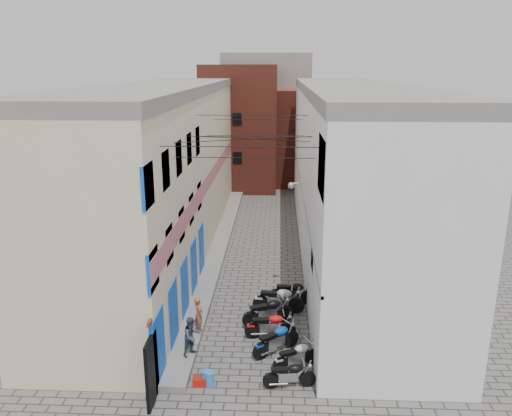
# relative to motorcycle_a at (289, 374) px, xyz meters

# --- Properties ---
(ground) EXTENTS (90.00, 90.00, 0.00)m
(ground) POSITION_rel_motorcycle_a_xyz_m (-1.65, -0.51, -0.50)
(ground) COLOR #5D5B58
(ground) RESTS_ON ground
(plinth) EXTENTS (0.90, 26.00, 0.25)m
(plinth) POSITION_rel_motorcycle_a_xyz_m (-3.70, 12.49, -0.37)
(plinth) COLOR slate
(plinth) RESTS_ON ground
(building_left) EXTENTS (5.10, 27.00, 9.00)m
(building_left) POSITION_rel_motorcycle_a_xyz_m (-6.63, 12.44, 4.00)
(building_left) COLOR beige
(building_left) RESTS_ON ground
(building_right) EXTENTS (5.94, 26.00, 9.00)m
(building_right) POSITION_rel_motorcycle_a_xyz_m (3.35, 12.48, 4.01)
(building_right) COLOR white
(building_right) RESTS_ON ground
(building_far_brick_left) EXTENTS (6.00, 6.00, 10.00)m
(building_far_brick_left) POSITION_rel_motorcycle_a_xyz_m (-3.65, 27.49, 4.50)
(building_far_brick_left) COLOR maroon
(building_far_brick_left) RESTS_ON ground
(building_far_brick_right) EXTENTS (5.00, 6.00, 8.00)m
(building_far_brick_right) POSITION_rel_motorcycle_a_xyz_m (1.35, 29.49, 3.50)
(building_far_brick_right) COLOR maroon
(building_far_brick_right) RESTS_ON ground
(building_far_concrete) EXTENTS (8.00, 5.00, 11.00)m
(building_far_concrete) POSITION_rel_motorcycle_a_xyz_m (-1.65, 33.49, 5.00)
(building_far_concrete) COLOR slate
(building_far_concrete) RESTS_ON ground
(far_shopfront) EXTENTS (2.00, 0.30, 2.40)m
(far_shopfront) POSITION_rel_motorcycle_a_xyz_m (-1.65, 24.69, 0.70)
(far_shopfront) COLOR black
(far_shopfront) RESTS_ON ground
(overhead_wires) EXTENTS (5.80, 13.02, 1.32)m
(overhead_wires) POSITION_rel_motorcycle_a_xyz_m (-1.65, 7.13, 6.63)
(overhead_wires) COLOR black
(overhead_wires) RESTS_ON ground
(motorcycle_a) EXTENTS (1.77, 0.76, 0.99)m
(motorcycle_a) POSITION_rel_motorcycle_a_xyz_m (0.00, 0.00, 0.00)
(motorcycle_a) COLOR black
(motorcycle_a) RESTS_ON ground
(motorcycle_b) EXTENTS (1.82, 1.31, 1.02)m
(motorcycle_b) POSITION_rel_motorcycle_a_xyz_m (0.25, 1.08, 0.01)
(motorcycle_b) COLOR #B9B7BD
(motorcycle_b) RESTS_ON ground
(motorcycle_c) EXTENTS (1.96, 1.74, 1.16)m
(motorcycle_c) POSITION_rel_motorcycle_a_xyz_m (-0.43, 1.99, 0.08)
(motorcycle_c) COLOR #0A3AA2
(motorcycle_c) RESTS_ON ground
(motorcycle_d) EXTENTS (1.99, 0.80, 1.12)m
(motorcycle_d) POSITION_rel_motorcycle_a_xyz_m (-0.66, 3.00, 0.07)
(motorcycle_d) COLOR red
(motorcycle_d) RESTS_ON ground
(motorcycle_e) EXTENTS (2.25, 1.43, 1.25)m
(motorcycle_e) POSITION_rel_motorcycle_a_xyz_m (-0.77, 4.00, 0.13)
(motorcycle_e) COLOR black
(motorcycle_e) RESTS_ON ground
(motorcycle_f) EXTENTS (2.22, 0.86, 1.26)m
(motorcycle_f) POSITION_rel_motorcycle_a_xyz_m (-0.36, 5.07, 0.13)
(motorcycle_f) COLOR silver
(motorcycle_f) RESTS_ON ground
(motorcycle_g) EXTENTS (2.01, 0.80, 1.13)m
(motorcycle_g) POSITION_rel_motorcycle_a_xyz_m (0.22, 5.90, 0.07)
(motorcycle_g) COLOR black
(motorcycle_g) RESTS_ON ground
(person_a) EXTENTS (0.54, 0.62, 1.43)m
(person_a) POSITION_rel_motorcycle_a_xyz_m (-3.35, 2.87, 0.47)
(person_a) COLOR #995A37
(person_a) RESTS_ON plinth
(person_b) EXTENTS (0.85, 0.86, 1.40)m
(person_b) POSITION_rel_motorcycle_a_xyz_m (-3.35, 1.36, 0.45)
(person_b) COLOR #374053
(person_b) RESTS_ON plinth
(water_jug_near) EXTENTS (0.37, 0.37, 0.48)m
(water_jug_near) POSITION_rel_motorcycle_a_xyz_m (-2.57, -0.01, -0.26)
(water_jug_near) COLOR #2A7DD2
(water_jug_near) RESTS_ON ground
(water_jug_far) EXTENTS (0.38, 0.38, 0.47)m
(water_jug_far) POSITION_rel_motorcycle_a_xyz_m (-2.69, 0.05, -0.26)
(water_jug_far) COLOR blue
(water_jug_far) RESTS_ON ground
(red_crate) EXTENTS (0.47, 0.38, 0.27)m
(red_crate) POSITION_rel_motorcycle_a_xyz_m (-2.89, -0.01, -0.36)
(red_crate) COLOR #AE160C
(red_crate) RESTS_ON ground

